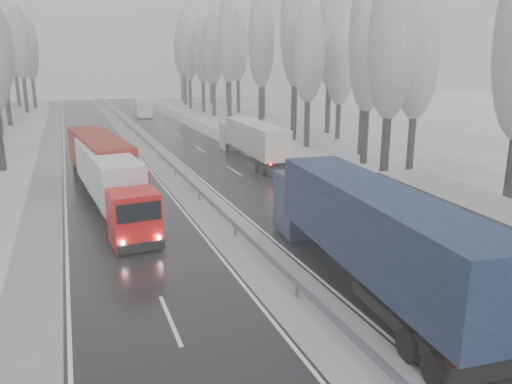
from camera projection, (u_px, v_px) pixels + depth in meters
carriageway_right at (259, 187)px, 38.56m from camera, size 7.50×200.00×0.03m
carriageway_left at (119, 199)px, 34.97m from camera, size 7.50×200.00×0.03m
median_slush at (193, 193)px, 36.77m from camera, size 3.00×200.00×0.04m
shoulder_right at (316, 181)px, 40.26m from camera, size 2.40×200.00×0.04m
shoulder_left at (43, 206)px, 33.28m from camera, size 2.40×200.00×0.04m
median_guardrail at (192, 185)px, 36.61m from camera, size 0.12×200.00×0.76m
tree_18 at (392, 43)px, 36.33m from camera, size 3.60×3.60×16.58m
tree_19 at (418, 61)px, 42.16m from camera, size 3.60×3.60×14.57m
tree_20 at (369, 53)px, 44.99m from camera, size 3.60×3.60×15.71m
tree_21 at (367, 34)px, 48.90m from camera, size 3.60×3.60×18.62m
tree_22 at (309, 53)px, 54.11m from camera, size 3.60×3.60×15.86m
tree_23 at (340, 67)px, 60.25m from camera, size 3.60×3.60×13.55m
tree_24 at (295, 28)px, 58.57m from camera, size 3.60×3.60×20.49m
tree_25 at (331, 37)px, 64.72m from camera, size 3.60×3.60×19.44m
tree_26 at (261, 41)px, 68.00m from camera, size 3.60×3.60×18.78m
tree_27 at (296, 48)px, 74.25m from camera, size 3.60×3.60×17.62m
tree_28 at (229, 40)px, 77.11m from camera, size 3.60×3.60×19.62m
tree_29 at (263, 47)px, 83.50m from camera, size 3.60×3.60×18.11m
tree_30 at (213, 49)px, 86.30m from camera, size 3.60×3.60×17.86m
tree_31 at (238, 47)px, 91.82m from camera, size 3.60×3.60×18.58m
tree_32 at (202, 52)px, 93.20m from camera, size 3.60×3.60×17.33m
tree_33 at (213, 62)px, 98.38m from camera, size 3.60×3.60×14.33m
tree_34 at (189, 51)px, 99.27m from camera, size 3.60×3.60×17.63m
tree_35 at (227, 50)px, 105.94m from camera, size 3.60×3.60×18.25m
tree_36 at (184, 44)px, 108.21m from camera, size 3.60×3.60×20.23m
tree_37 at (210, 56)px, 114.84m from camera, size 3.60×3.60×16.37m
tree_38 at (181, 52)px, 118.71m from camera, size 3.60×3.60×17.97m
tree_39 at (189, 57)px, 123.58m from camera, size 3.60×3.60×16.19m
tree_70 at (1, 50)px, 72.90m from camera, size 3.60×3.60×17.09m
tree_74 at (20, 43)px, 91.13m from camera, size 3.60×3.60×19.68m
tree_76 at (29, 48)px, 100.16m from camera, size 3.60×3.60×18.55m
tree_77 at (2, 62)px, 102.55m from camera, size 3.60×3.60×14.32m
tree_78 at (12, 46)px, 104.76m from camera, size 3.60×3.60×19.55m
tree_79 at (1, 54)px, 107.83m from camera, size 3.60×3.60×17.07m
truck_grey_tarp at (471, 239)px, 20.24m from camera, size 3.72×16.27×4.14m
truck_blue_box at (363, 226)px, 21.06m from camera, size 4.25×17.78×4.52m
truck_cream_box at (252, 139)px, 47.71m from camera, size 2.93×15.11×3.85m
box_truck_distant at (143, 108)px, 86.94m from camera, size 3.12×8.42×3.08m
truck_red_white at (110, 178)px, 31.36m from camera, size 3.68×15.32×3.90m
truck_red_red at (102, 162)px, 35.75m from camera, size 4.34×16.31×4.15m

